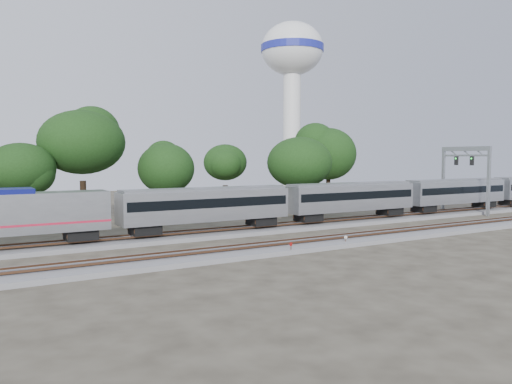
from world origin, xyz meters
TOP-DOWN VIEW (x-y plane):
  - ground at (0.00, 0.00)m, footprint 160.00×160.00m
  - track_far at (0.00, 6.00)m, footprint 160.00×5.00m
  - track_near at (0.00, -4.00)m, footprint 160.00×5.00m
  - train at (27.94, 6.00)m, footprint 112.27×3.21m
  - switch_stand_red at (0.74, -6.28)m, footprint 0.32×0.13m
  - switch_stand_white at (7.31, -5.51)m, footprint 0.29×0.12m
  - switch_lever at (7.76, -5.78)m, footprint 0.55×0.39m
  - water_tower at (37.42, 46.40)m, footprint 12.97×12.97m
  - signal_gantry at (39.41, 6.00)m, footprint 0.66×7.87m
  - tree_2 at (-16.90, 19.25)m, footprint 7.02×7.02m
  - tree_3 at (-10.16, 21.06)m, footprint 9.95×9.95m
  - tree_4 at (-0.34, 19.67)m, footprint 6.75×6.75m
  - tree_5 at (10.87, 25.25)m, footprint 7.41×7.41m
  - tree_6 at (17.82, 16.30)m, footprint 7.43×7.43m
  - tree_7 at (29.09, 23.96)m, footprint 8.72×8.72m

SIDE VIEW (x-z plane):
  - ground at x=0.00m, z-range 0.00..0.00m
  - switch_lever at x=7.76m, z-range 0.00..0.30m
  - track_far at x=0.00m, z-range -0.16..0.57m
  - track_near at x=0.00m, z-range -0.16..0.57m
  - switch_stand_white at x=7.31m, z-range 0.13..1.07m
  - switch_stand_red at x=0.74m, z-range 0.14..1.17m
  - train at x=27.94m, z-range 0.91..5.64m
  - tree_4 at x=-0.34m, z-range 1.86..11.37m
  - tree_2 at x=-16.90m, z-range 1.93..11.83m
  - signal_gantry at x=39.41m, z-range 2.19..11.76m
  - tree_5 at x=10.87m, z-range 2.05..12.49m
  - tree_6 at x=17.82m, z-range 2.05..12.52m
  - tree_7 at x=29.09m, z-range 2.42..14.71m
  - tree_3 at x=-10.16m, z-range 2.76..16.80m
  - water_tower at x=37.42m, z-range 8.65..44.54m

